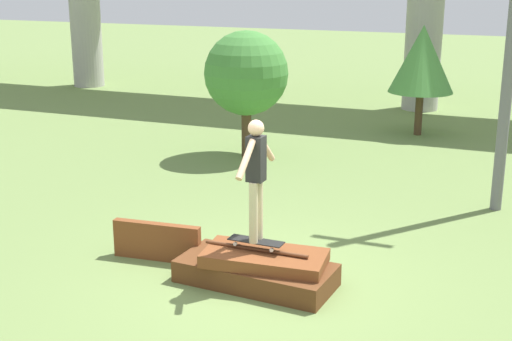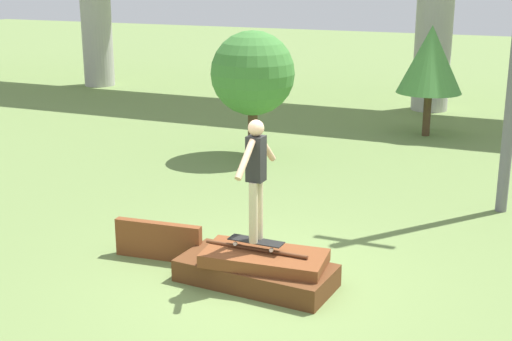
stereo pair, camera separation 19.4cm
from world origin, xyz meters
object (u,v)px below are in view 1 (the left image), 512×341
object	(u,v)px
skater	(256,172)
tree_behind_right	(246,74)
tree_behind_left	(422,59)
skateboard	(256,241)

from	to	relation	value
skater	tree_behind_right	size ratio (longest dim) A/B	0.58
tree_behind_left	skater	bearing A→B (deg)	-93.17
skateboard	tree_behind_left	world-z (taller)	tree_behind_left
skateboard	tree_behind_left	xyz separation A→B (m)	(0.56, 10.02, 1.36)
tree_behind_left	tree_behind_right	distance (m)	4.98
skateboard	tree_behind_right	size ratio (longest dim) A/B	0.27
tree_behind_right	tree_behind_left	bearing A→B (deg)	48.25
skateboard	skater	bearing A→B (deg)	99.46
skateboard	skater	size ratio (longest dim) A/B	0.47
skateboard	tree_behind_right	xyz separation A→B (m)	(-2.76, 6.30, 1.31)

